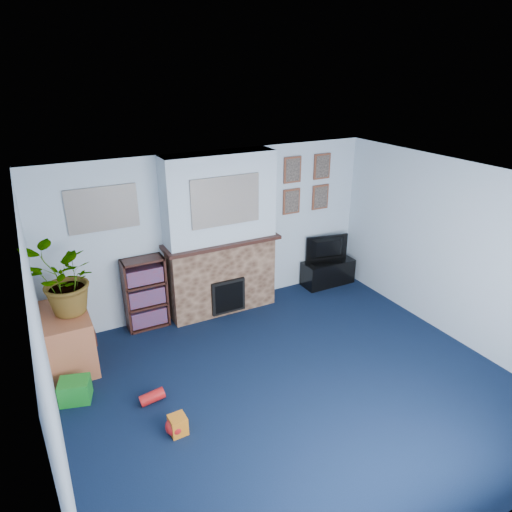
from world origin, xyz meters
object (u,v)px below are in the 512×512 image
television (329,249)px  sideboard (69,340)px  tv_stand (328,272)px  bookshelf (145,295)px

television → sideboard: television is taller
television → sideboard: bearing=16.6°
tv_stand → bookshelf: 3.11m
television → sideboard: (-4.19, -0.39, -0.29)m
tv_stand → sideboard: sideboard is taller
tv_stand → bookshelf: size_ratio=0.85×
television → tv_stand: bearing=101.2°
television → bookshelf: bookshelf is taller
sideboard → television: bearing=5.4°
television → sideboard: size_ratio=0.79×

